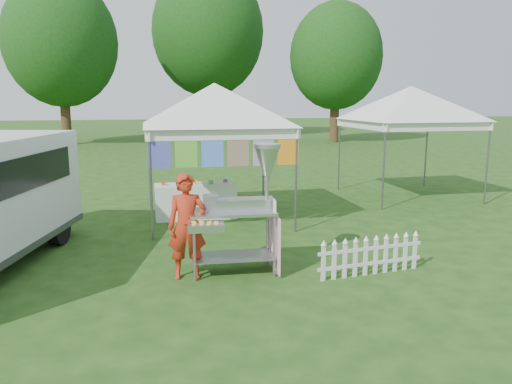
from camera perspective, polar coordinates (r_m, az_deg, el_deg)
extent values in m
plane|color=#204213|center=(7.96, -0.98, -8.96)|extent=(120.00, 120.00, 0.00)
cylinder|color=#59595E|center=(9.57, -11.90, 0.66)|extent=(0.04, 0.04, 2.10)
cylinder|color=#59595E|center=(10.00, 4.59, 1.28)|extent=(0.04, 0.04, 2.10)
cylinder|color=#59595E|center=(12.37, -12.09, 2.88)|extent=(0.04, 0.04, 2.10)
cylinder|color=#59595E|center=(12.71, 0.83, 3.31)|extent=(0.04, 0.04, 2.10)
cube|color=white|center=(9.57, -3.53, 6.60)|extent=(3.00, 0.03, 0.22)
cube|color=white|center=(12.38, -5.62, 7.48)|extent=(3.00, 0.03, 0.22)
pyramid|color=white|center=(10.96, -4.79, 12.33)|extent=(4.24, 4.24, 0.90)
cylinder|color=#59595E|center=(9.56, -3.54, 7.08)|extent=(3.00, 0.03, 0.03)
cube|color=#6A16A0|center=(9.48, -11.03, 4.75)|extent=(0.42, 0.01, 0.70)
cube|color=#178B3C|center=(9.50, -8.00, 4.86)|extent=(0.42, 0.01, 0.70)
cube|color=#172FBF|center=(9.56, -5.00, 4.95)|extent=(0.42, 0.01, 0.70)
cube|color=orange|center=(9.63, -2.04, 5.03)|extent=(0.42, 0.01, 0.70)
cube|color=#34C69D|center=(9.74, 0.86, 5.10)|extent=(0.42, 0.01, 0.70)
cube|color=red|center=(9.86, 3.70, 5.15)|extent=(0.42, 0.01, 0.70)
cylinder|color=#59595E|center=(12.37, 14.39, 2.78)|extent=(0.04, 0.04, 2.10)
cylinder|color=#59595E|center=(13.89, 24.92, 2.94)|extent=(0.04, 0.04, 2.10)
cylinder|color=#59595E|center=(14.94, 9.48, 4.26)|extent=(0.04, 0.04, 2.10)
cylinder|color=#59595E|center=(16.22, 18.86, 4.33)|extent=(0.04, 0.04, 2.10)
cube|color=white|center=(12.99, 20.22, 7.03)|extent=(3.00, 0.03, 0.22)
cube|color=white|center=(15.46, 14.53, 7.81)|extent=(3.00, 0.03, 0.22)
pyramid|color=white|center=(14.20, 17.36, 11.49)|extent=(4.24, 4.24, 0.90)
cylinder|color=#59595E|center=(12.99, 20.25, 7.38)|extent=(3.00, 0.03, 0.03)
cylinder|color=#3D2616|center=(31.68, -20.95, 8.69)|extent=(0.56, 0.56, 3.96)
ellipsoid|color=#1E5A19|center=(31.83, -21.43, 15.65)|extent=(6.40, 6.40, 7.36)
cylinder|color=#3D2616|center=(35.63, -5.37, 10.18)|extent=(0.56, 0.56, 4.84)
ellipsoid|color=#1E5A19|center=(35.91, -5.50, 17.75)|extent=(7.60, 7.60, 8.74)
cylinder|color=#3D2616|center=(31.53, 8.96, 8.85)|extent=(0.56, 0.56, 3.52)
ellipsoid|color=#1E5A19|center=(31.62, 9.15, 15.09)|extent=(5.60, 5.60, 6.44)
cylinder|color=gray|center=(7.42, -7.06, -6.56)|extent=(0.05, 0.05, 0.97)
cylinder|color=gray|center=(7.55, 2.10, -6.18)|extent=(0.05, 0.05, 0.97)
cylinder|color=gray|center=(7.94, -7.21, -5.40)|extent=(0.05, 0.05, 0.97)
cylinder|color=gray|center=(8.07, 1.34, -5.07)|extent=(0.05, 0.05, 0.97)
cube|color=gray|center=(7.78, -2.66, -7.33)|extent=(1.27, 0.69, 0.02)
cube|color=#B7B7BC|center=(7.60, -2.71, -2.29)|extent=(1.33, 0.72, 0.04)
cube|color=#B7B7BC|center=(7.65, -1.31, -1.40)|extent=(0.93, 0.32, 0.16)
cube|color=gray|center=(7.59, -5.19, -1.24)|extent=(0.23, 0.25, 0.24)
cylinder|color=gray|center=(7.63, 1.25, 1.50)|extent=(0.06, 0.06, 0.97)
cone|color=#B7B7BC|center=(7.60, 1.25, 3.51)|extent=(0.41, 0.41, 0.43)
cylinder|color=#B7B7BC|center=(7.57, 1.26, 5.30)|extent=(0.43, 0.43, 0.06)
cube|color=#B7B7BC|center=(7.19, -5.76, -3.96)|extent=(0.54, 0.35, 0.11)
cube|color=#FFABCD|center=(7.82, 2.14, -5.59)|extent=(0.07, 0.81, 0.87)
cube|color=white|center=(7.37, 2.15, -1.66)|extent=(0.03, 0.15, 0.19)
imported|color=#AE2B15|center=(7.50, -7.89, -3.92)|extent=(0.61, 0.42, 1.59)
cube|color=silver|center=(10.67, -25.00, -0.54)|extent=(1.98, 1.12, 0.88)
cube|color=black|center=(8.77, -23.91, 2.21)|extent=(0.67, 2.63, 0.54)
cube|color=black|center=(10.89, -24.46, 3.64)|extent=(1.63, 0.43, 0.54)
cylinder|color=black|center=(9.92, -21.68, -3.74)|extent=(0.37, 0.70, 0.67)
cube|color=silver|center=(7.50, 7.70, -8.05)|extent=(0.07, 0.03, 0.56)
cube|color=silver|center=(7.58, 8.92, -7.88)|extent=(0.07, 0.03, 0.56)
cube|color=silver|center=(7.66, 10.11, -7.70)|extent=(0.07, 0.03, 0.56)
cube|color=silver|center=(7.75, 11.28, -7.53)|extent=(0.07, 0.03, 0.56)
cube|color=silver|center=(7.84, 12.41, -7.36)|extent=(0.07, 0.03, 0.56)
cube|color=silver|center=(7.94, 13.52, -7.19)|extent=(0.07, 0.03, 0.56)
cube|color=silver|center=(8.03, 14.60, -7.02)|extent=(0.07, 0.03, 0.56)
cube|color=silver|center=(8.13, 15.66, -6.85)|extent=(0.07, 0.03, 0.56)
cube|color=silver|center=(8.24, 16.69, -6.69)|extent=(0.07, 0.03, 0.56)
cube|color=silver|center=(8.34, 17.69, -6.53)|extent=(0.07, 0.03, 0.56)
cube|color=silver|center=(7.92, 12.94, -7.96)|extent=(1.79, 0.26, 0.05)
cube|color=silver|center=(7.85, 13.01, -6.30)|extent=(1.79, 0.26, 0.05)
cube|color=white|center=(11.39, -6.93, -1.01)|extent=(1.80, 0.70, 0.77)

